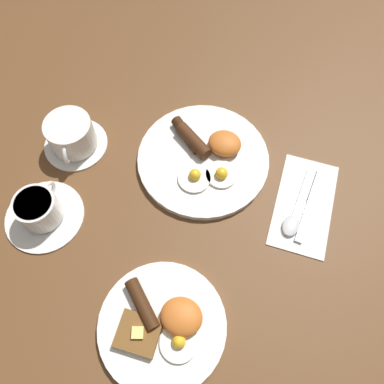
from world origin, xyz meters
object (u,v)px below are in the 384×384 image
breakfast_plate_near (204,157)px  teacup_near (72,136)px  teacup_far (41,211)px  spoon (293,218)px  breakfast_plate_far (163,324)px  knife (312,201)px

breakfast_plate_near → teacup_near: teacup_near is taller
breakfast_plate_near → teacup_far: 0.35m
teacup_near → spoon: (-0.50, 0.01, -0.03)m
breakfast_plate_far → knife: 0.38m
teacup_far → knife: size_ratio=0.91×
breakfast_plate_near → spoon: size_ratio=1.71×
knife → spoon: bearing=-23.8°
teacup_near → teacup_far: 0.18m
breakfast_plate_far → teacup_far: bearing=-20.5°
knife → spoon: spoon is taller
breakfast_plate_near → breakfast_plate_far: 0.35m
teacup_far → spoon: 0.50m
breakfast_plate_near → teacup_far: teacup_far is taller
spoon → breakfast_plate_near: bearing=-105.2°
breakfast_plate_far → teacup_far: 0.33m
breakfast_plate_near → knife: 0.24m
teacup_far → spoon: size_ratio=0.96×
teacup_near → teacup_far: teacup_near is taller
spoon → teacup_far: bearing=-67.3°
teacup_near → spoon: bearing=178.6°
breakfast_plate_far → spoon: 0.33m
breakfast_plate_near → teacup_near: size_ratio=2.03×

